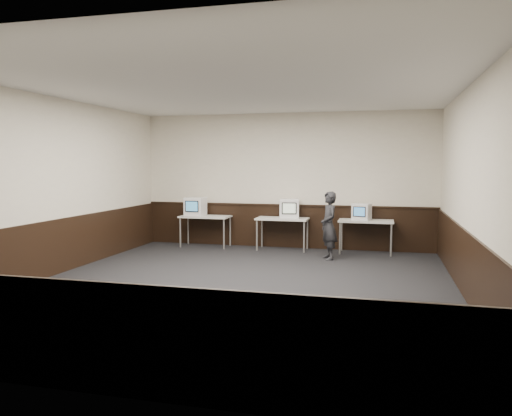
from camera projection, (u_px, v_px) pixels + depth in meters
The scene contains 18 objects.
floor at pixel (239, 286), 8.17m from camera, with size 8.00×8.00×0.00m, color black.
ceiling at pixel (239, 88), 7.89m from camera, with size 8.00×8.00×0.00m, color white.
back_wall at pixel (286, 181), 11.89m from camera, with size 7.00×7.00×0.00m, color beige.
front_wall at pixel (105, 212), 4.17m from camera, with size 7.00×7.00×0.00m, color beige.
left_wall at pixel (51, 186), 8.89m from camera, with size 8.00×8.00×0.00m, color beige.
right_wall at pixel (472, 192), 7.17m from camera, with size 8.00×8.00×0.00m, color beige.
wainscot_back at pixel (285, 227), 11.97m from camera, with size 6.98×0.04×1.00m, color black.
wainscot_front at pixel (110, 339), 4.29m from camera, with size 6.98×0.04×1.00m, color black.
wainscot_left at pixel (54, 247), 8.98m from camera, with size 0.04×7.98×1.00m, color black.
wainscot_right at pixel (468, 267), 7.27m from camera, with size 0.04×7.98×1.00m, color black.
wainscot_rail at pixel (285, 205), 11.90m from camera, with size 6.98×0.06×0.04m, color black.
desk_left at pixel (205, 219), 12.05m from camera, with size 1.20×0.60×0.75m.
desk_center at pixel (282, 221), 11.59m from camera, with size 1.20×0.60×0.75m.
desk_right at pixel (366, 223), 11.12m from camera, with size 1.20×0.60×0.75m.
emac_left at pixel (195, 206), 12.06m from camera, with size 0.45×0.48×0.45m.
emac_center at pixel (289, 208), 11.55m from camera, with size 0.51×0.53×0.44m.
emac_right at pixel (362, 212), 11.12m from camera, with size 0.45×0.46×0.37m.
person at pixel (329, 226), 10.43m from camera, with size 0.52×0.34×1.43m, color black.
Camera 1 is at (2.25, -7.71, 2.00)m, focal length 35.00 mm.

